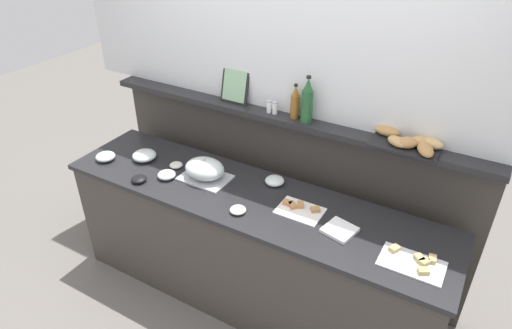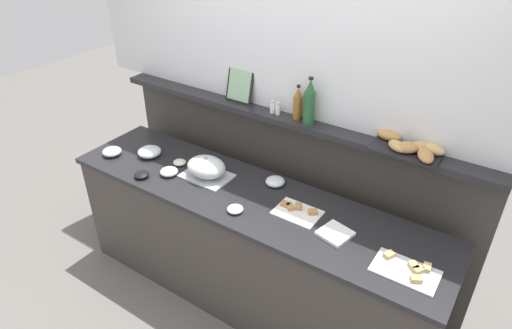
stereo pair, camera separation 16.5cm
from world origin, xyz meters
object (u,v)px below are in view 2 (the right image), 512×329
Objects in this scene: wine_bottle_green at (309,103)px; bread_basket at (410,147)px; condiment_bowl_red at (142,175)px; vinegar_bottle_amber at (298,104)px; serving_cloche at (206,168)px; condiment_bowl_cream at (180,162)px; framed_picture at (240,85)px; glass_bowl_medium at (112,152)px; napkin_stack at (335,234)px; pepper_shaker at (278,108)px; sandwich_platter_side at (297,211)px; glass_bowl_small at (169,172)px; glass_bowl_extra at (150,152)px; sandwich_platter_rear at (407,270)px; glass_bowl_large at (275,182)px; salt_shaker at (272,107)px; condiment_bowl_dark at (235,209)px.

wine_bottle_green reaches higher than bread_basket.
vinegar_bottle_amber reaches higher than condiment_bowl_red.
vinegar_bottle_amber is at bearing 166.93° from wine_bottle_green.
condiment_bowl_cream is at bearing 176.17° from serving_cloche.
glass_bowl_medium is at bearing -141.53° from framed_picture.
framed_picture is at bearing 177.17° from vinegar_bottle_amber.
pepper_shaker is at bearing 145.67° from napkin_stack.
condiment_bowl_cream is (-0.99, 0.02, 0.01)m from sandwich_platter_side.
glass_bowl_small is 0.53× the size of vinegar_bottle_amber.
glass_bowl_medium is 0.29m from glass_bowl_extra.
glass_bowl_small reaches higher than condiment_bowl_cream.
pepper_shaker reaches higher than sandwich_platter_rear.
condiment_bowl_cream is 1.08× the size of pepper_shaker.
condiment_bowl_red is (0.41, -0.09, -0.01)m from glass_bowl_medium.
glass_bowl_small is (-0.68, -0.31, -0.00)m from glass_bowl_large.
glass_bowl_extra is (-1.26, -0.01, 0.02)m from sandwich_platter_side.
vinegar_bottle_amber is at bearing 4.49° from salt_shaker.
glass_bowl_medium reaches higher than sandwich_platter_side.
framed_picture reaches higher than pepper_shaker.
napkin_stack is (1.79, 0.10, -0.01)m from glass_bowl_medium.
pepper_shaker is at bearing 43.67° from glass_bowl_small.
wine_bottle_green reaches higher than pepper_shaker.
glass_bowl_large is 0.90m from bread_basket.
condiment_bowl_dark is at bearing -166.98° from napkin_stack.
wine_bottle_green is 0.68m from bread_basket.
sandwich_platter_rear is 1.83m from condiment_bowl_red.
framed_picture is (-1.25, 0.05, 0.09)m from bread_basket.
sandwich_platter_side is 0.72m from pepper_shaker.
salt_shaker and pepper_shaker have the same top height.
napkin_stack is at bearing -1.94° from glass_bowl_extra.
napkin_stack is at bearing -26.29° from framed_picture.
framed_picture is (0.76, 0.60, 0.50)m from glass_bowl_medium.
condiment_bowl_cream is at bearing 19.33° from glass_bowl_medium.
condiment_bowl_red is 1.12× the size of condiment_bowl_cream.
pepper_shaker reaches higher than glass_bowl_large.
condiment_bowl_cream is (-0.67, 0.23, -0.00)m from condiment_bowl_dark.
sandwich_platter_side is 0.72m from serving_cloche.
glass_bowl_medium is 1.36× the size of condiment_bowl_red.
condiment_bowl_red is at bearing -172.23° from napkin_stack.
glass_bowl_extra is at bearing -159.41° from wine_bottle_green.
glass_bowl_extra is 0.85m from framed_picture.
condiment_bowl_red is 1.02m from salt_shaker.
bread_basket is at bearing 12.89° from glass_bowl_extra.
wine_bottle_green is (0.16, 0.60, 0.53)m from condiment_bowl_dark.
sandwich_platter_side is 2.76× the size of condiment_bowl_dark.
salt_shaker reaches higher than condiment_bowl_dark.
sandwich_platter_rear is at bearing -24.92° from pepper_shaker.
serving_cloche is at bearing 28.05° from glass_bowl_small.
serving_cloche is at bearing 176.19° from napkin_stack.
condiment_bowl_red is 0.62× the size of napkin_stack.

